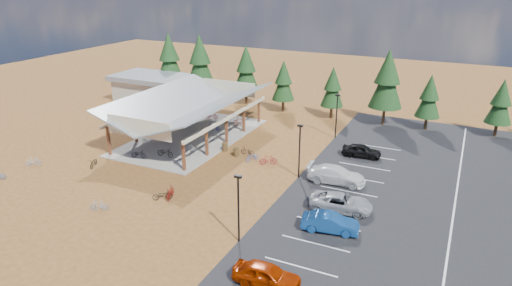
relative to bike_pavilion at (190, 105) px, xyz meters
name	(u,v)px	position (x,y,z in m)	size (l,w,h in m)	color
ground	(241,176)	(10.00, -7.00, -3.82)	(140.00, 140.00, 0.00)	brown
asphalt_lot	(455,202)	(28.50, -4.00, -3.80)	(27.00, 44.00, 0.04)	black
concrete_pad	(192,137)	(0.00, 0.00, -3.77)	(10.60, 18.60, 0.10)	gray
bike_pavilion	(190,105)	(0.00, 0.00, 0.00)	(11.65, 19.40, 4.97)	#5A3419
outbuilding	(152,88)	(-14.00, 11.00, -1.80)	(11.00, 7.00, 3.90)	#ADA593
lamp_post_0	(238,204)	(15.00, -17.00, -0.85)	(0.50, 0.25, 5.14)	black
lamp_post_1	(300,147)	(15.00, -5.00, -0.85)	(0.50, 0.25, 5.14)	black
lamp_post_2	(337,113)	(15.00, 7.00, -0.85)	(0.50, 0.25, 5.14)	black
trash_bin_0	(225,147)	(5.55, -2.10, -3.37)	(0.60, 0.60, 0.90)	#4A361A
trash_bin_1	(236,152)	(7.34, -2.93, -3.37)	(0.60, 0.60, 0.90)	#4A361A
pine_0	(169,57)	(-13.95, 15.64, 1.96)	(4.06, 4.06, 9.47)	#382314
pine_1	(200,60)	(-8.13, 15.14, 2.04)	(4.12, 4.12, 9.60)	#382314
pine_2	(246,68)	(-0.84, 15.70, 1.33)	(3.62, 3.62, 8.44)	#382314
pine_3	(283,81)	(5.52, 14.17, 0.48)	(3.03, 3.03, 7.06)	#382314
pine_4	(333,87)	(12.33, 14.16, 0.33)	(2.92, 2.92, 6.81)	#382314
pine_5	(387,79)	(19.01, 14.33, 1.96)	(4.06, 4.06, 9.47)	#382314
pine_6	(429,96)	(24.03, 14.57, 0.32)	(2.92, 2.92, 6.79)	#382314
pine_7	(501,102)	(31.62, 15.49, 0.31)	(2.91, 2.91, 6.79)	#382314
bike_0	(139,154)	(-1.37, -7.80, -3.31)	(0.55, 1.57, 0.83)	black
bike_1	(148,140)	(-3.05, -4.17, -3.26)	(0.43, 1.53, 0.92)	#93969C
bike_2	(179,123)	(-3.57, 2.56, -3.29)	(0.57, 1.64, 0.86)	navy
bike_3	(212,115)	(-1.44, 6.93, -3.24)	(0.45, 1.61, 0.97)	maroon
bike_4	(165,152)	(0.93, -6.40, -3.23)	(0.66, 1.89, 0.99)	black
bike_5	(190,147)	(2.30, -3.95, -3.27)	(0.43, 1.51, 0.91)	#9FA3A9
bike_6	(214,126)	(1.13, 3.17, -3.27)	(0.61, 1.74, 0.91)	navy
bike_7	(240,122)	(3.13, 5.93, -3.22)	(0.48, 1.68, 1.01)	maroon
bike_8	(94,163)	(-3.98, -11.38, -3.38)	(0.59, 1.68, 0.88)	black
bike_9	(33,162)	(-9.45, -13.79, -3.35)	(0.45, 1.58, 0.95)	#9A9BA1
bike_11	(170,192)	(6.72, -13.60, -3.30)	(0.49, 1.74, 1.05)	maroon
bike_12	(162,195)	(6.30, -14.16, -3.39)	(0.58, 1.65, 0.87)	black
bike_13	(99,205)	(2.86, -17.87, -3.36)	(0.44, 1.54, 0.93)	#95999C
bike_14	(252,157)	(9.41, -3.36, -3.39)	(0.57, 1.64, 0.86)	#29439F
bike_15	(268,160)	(11.23, -3.50, -3.30)	(0.49, 1.75, 1.05)	maroon
bike_16	(247,151)	(8.27, -2.16, -3.38)	(0.59, 1.69, 0.89)	black
car_0	(267,275)	(18.76, -20.57, -3.07)	(1.69, 4.19, 1.43)	#962501
car_1	(330,223)	(20.43, -12.95, -3.09)	(1.46, 4.20, 1.38)	navy
car_2	(341,202)	(20.28, -9.55, -3.09)	(2.30, 4.99, 1.39)	#989A9F
car_3	(336,175)	(18.48, -4.69, -3.02)	(2.14, 5.25, 1.52)	silver
car_4	(362,151)	(19.10, 2.45, -3.11)	(1.58, 3.93, 1.34)	black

